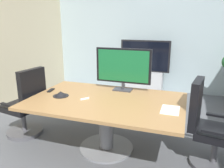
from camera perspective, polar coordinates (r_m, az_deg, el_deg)
The scene contains 11 objects.
ground_plane at distance 3.14m, azimuth -0.66°, elevation -18.53°, with size 7.74×7.74×0.00m, color #515459.
wall_back_glass_partition at distance 5.88m, azimuth 10.59°, elevation 12.87°, with size 5.32×0.10×2.99m, color #9EB2B7.
conference_table at distance 3.11m, azimuth -1.50°, elevation -6.81°, with size 2.06×1.32×0.74m.
office_chair_left at distance 3.77m, azimuth -20.73°, elevation -5.68°, with size 0.63×0.61×1.09m.
office_chair_right at distance 3.07m, azimuth 23.06°, elevation -10.93°, with size 0.63×0.61×1.09m.
tv_monitor at distance 3.38m, azimuth 2.83°, elevation 4.32°, with size 0.84×0.18×0.64m.
wall_display_unit at distance 5.71m, azimuth 8.16°, elevation 2.17°, with size 1.20×0.36×1.31m.
conference_phone at distance 3.26m, azimuth -12.79°, elevation -2.47°, with size 0.22×0.22×0.07m.
remote_control at distance 3.54m, azimuth -15.15°, elevation -1.52°, with size 0.05×0.17×0.02m, color black.
whiteboard_marker at distance 3.07m, azimuth -6.89°, elevation -3.71°, with size 0.13×0.02×0.02m, color silver.
paper_notepad at distance 2.79m, azimuth 14.44°, elevation -6.34°, with size 0.21×0.30×0.01m, color white.
Camera 1 is at (0.87, -2.44, 1.77)m, focal length 36.28 mm.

